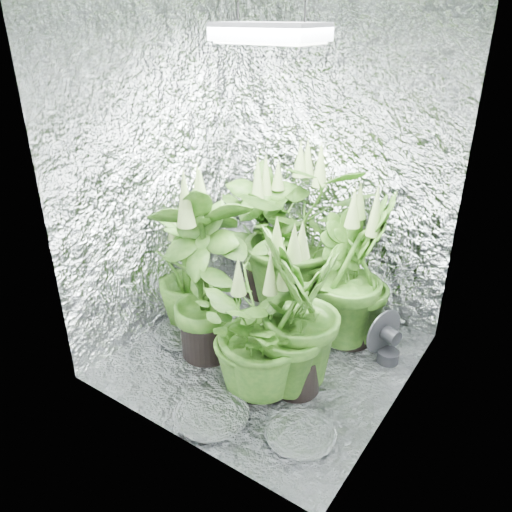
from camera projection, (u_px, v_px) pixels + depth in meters
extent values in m
plane|color=white|center=(266.00, 355.00, 3.09)|extent=(1.60, 1.60, 0.00)
cube|color=white|center=(335.00, 168.00, 3.24)|extent=(1.60, 0.02, 2.00)
cube|color=white|center=(162.00, 257.00, 2.06)|extent=(1.60, 0.02, 2.00)
cube|color=white|center=(159.00, 177.00, 3.06)|extent=(0.02, 1.60, 2.00)
cube|color=white|center=(417.00, 237.00, 2.24)|extent=(0.02, 1.60, 2.00)
cube|color=gray|center=(270.00, 32.00, 2.28)|extent=(0.50, 0.30, 0.08)
cube|color=white|center=(270.00, 42.00, 2.30)|extent=(0.46, 0.26, 0.01)
cylinder|color=black|center=(238.00, 6.00, 2.33)|extent=(0.01, 0.01, 0.13)
cylinder|color=black|center=(305.00, 6.00, 2.15)|extent=(0.01, 0.01, 0.13)
cylinder|color=black|center=(296.00, 286.00, 3.58)|extent=(0.31, 0.31, 0.28)
cylinder|color=#412314|center=(297.00, 271.00, 3.53)|extent=(0.28, 0.28, 0.03)
imported|color=#1C4211|center=(299.00, 230.00, 3.39)|extent=(1.30, 1.30, 1.09)
cone|color=#608841|center=(302.00, 161.00, 3.18)|extent=(0.10, 0.10, 0.28)
cylinder|color=black|center=(263.00, 281.00, 3.68)|extent=(0.29, 0.29, 0.26)
cylinder|color=#412314|center=(263.00, 267.00, 3.63)|extent=(0.27, 0.27, 0.03)
imported|color=#1C4211|center=(263.00, 233.00, 3.51)|extent=(0.72, 0.72, 0.96)
cone|color=#608841|center=(264.00, 175.00, 3.33)|extent=(0.09, 0.09, 0.26)
cylinder|color=black|center=(349.00, 322.00, 3.18)|extent=(0.29, 0.29, 0.26)
cylinder|color=#412314|center=(351.00, 307.00, 3.13)|extent=(0.27, 0.27, 0.03)
imported|color=#1C4211|center=(355.00, 269.00, 3.02)|extent=(0.64, 0.64, 0.96)
cone|color=#608841|center=(361.00, 204.00, 2.83)|extent=(0.09, 0.09, 0.26)
cylinder|color=black|center=(190.00, 309.00, 3.36)|extent=(0.24, 0.24, 0.22)
cylinder|color=#412314|center=(190.00, 297.00, 3.32)|extent=(0.22, 0.22, 0.03)
imported|color=#1C4211|center=(188.00, 272.00, 3.24)|extent=(0.57, 0.57, 0.74)
cone|color=#608841|center=(185.00, 227.00, 3.10)|extent=(0.08, 0.08, 0.22)
cylinder|color=black|center=(255.00, 374.00, 2.76)|extent=(0.25, 0.25, 0.22)
cylinder|color=#412314|center=(255.00, 360.00, 2.72)|extent=(0.23, 0.23, 0.03)
imported|color=#1C4211|center=(255.00, 327.00, 2.62)|extent=(0.88, 0.88, 0.79)
cone|color=#608841|center=(255.00, 269.00, 2.47)|extent=(0.08, 0.08, 0.22)
cylinder|color=black|center=(207.00, 333.00, 3.05)|extent=(0.31, 0.31, 0.28)
cylinder|color=#412314|center=(206.00, 316.00, 3.00)|extent=(0.29, 0.29, 0.03)
imported|color=#1C4211|center=(204.00, 270.00, 2.86)|extent=(0.81, 0.81, 1.09)
cone|color=#608841|center=(199.00, 190.00, 2.65)|extent=(0.10, 0.10, 0.28)
cylinder|color=black|center=(296.00, 371.00, 2.77)|extent=(0.27, 0.27, 0.24)
cylinder|color=#412314|center=(297.00, 356.00, 2.72)|extent=(0.24, 0.24, 0.03)
imported|color=#1C4211|center=(299.00, 311.00, 2.60)|extent=(0.66, 0.66, 0.97)
cone|color=#608841|center=(302.00, 236.00, 2.41)|extent=(0.09, 0.09, 0.24)
cylinder|color=black|center=(388.00, 356.00, 3.02)|extent=(0.13, 0.13, 0.07)
cylinder|color=black|center=(391.00, 336.00, 2.95)|extent=(0.12, 0.12, 0.09)
cylinder|color=#4C4C51|center=(384.00, 331.00, 2.99)|extent=(0.11, 0.27, 0.28)
torus|color=#4C4C51|center=(384.00, 331.00, 2.99)|extent=(0.11, 0.28, 0.29)
cube|color=white|center=(260.00, 352.00, 2.63)|extent=(0.05, 0.02, 0.07)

